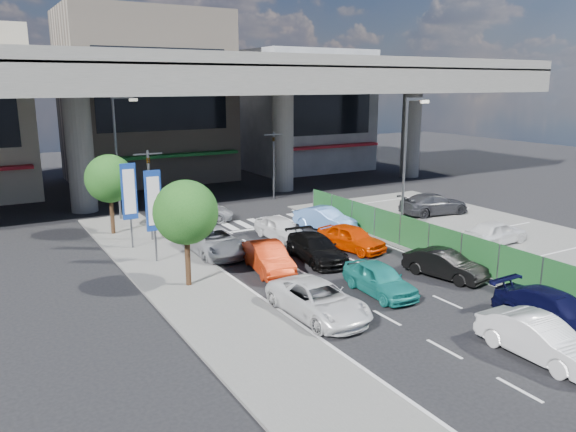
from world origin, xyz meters
TOP-DOWN VIEW (x-y plane):
  - ground at (0.00, 0.00)m, footprint 120.00×120.00m
  - parking_lot at (11.00, 2.00)m, footprint 12.00×28.00m
  - sidewalk_left at (-7.00, 4.00)m, footprint 4.00×30.00m
  - fence_run at (5.30, 1.00)m, footprint 0.16×22.00m
  - expressway at (0.00, 22.00)m, footprint 64.00×14.00m
  - building_center at (0.00, 32.97)m, footprint 14.00×10.90m
  - building_east at (16.00, 31.97)m, footprint 12.00×10.90m
  - traffic_light_left at (-6.20, 12.00)m, footprint 1.60×1.24m
  - traffic_light_right at (5.50, 19.00)m, footprint 1.60×1.24m
  - street_lamp_right at (7.17, 6.00)m, footprint 1.65×0.22m
  - street_lamp_left at (-6.33, 18.00)m, footprint 1.65×0.22m
  - signboard_near at (-7.20, 7.99)m, footprint 0.80×0.14m
  - signboard_far at (-7.60, 10.99)m, footprint 0.80×0.14m
  - tree_near at (-7.00, 4.00)m, footprint 2.80×2.80m
  - tree_far at (-7.80, 14.50)m, footprint 2.80×2.80m
  - hatch_white_back_mid at (0.59, -7.98)m, footprint 1.48×4.20m
  - minivan_navy_back at (3.04, -6.89)m, footprint 2.11×4.82m
  - sedan_white_mid_left at (-3.79, -1.53)m, footprint 2.46×4.92m
  - taxi_teal_mid at (-0.22, -0.84)m, footprint 1.81×4.03m
  - hatch_black_mid_right at (3.69, -0.75)m, footprint 2.24×4.08m
  - taxi_orange_left at (-2.96, 4.13)m, footprint 2.13×4.37m
  - sedan_black_mid at (-0.06, 4.37)m, footprint 2.32×4.68m
  - taxi_orange_right at (2.58, 5.00)m, footprint 2.50×4.31m
  - wagon_silver_front_left at (-4.09, 8.07)m, footprint 2.33×4.98m
  - sedan_white_front_mid at (0.33, 8.81)m, footprint 1.81×3.95m
  - kei_truck_front_right at (3.73, 9.24)m, footprint 2.45×4.42m
  - crossing_wagon_silver at (-2.18, 15.15)m, footprint 4.95×3.60m
  - parked_sedan_white at (10.08, 1.74)m, footprint 4.07×1.81m
  - parked_sedan_dgrey at (12.35, 8.83)m, footprint 5.15×2.64m
  - traffic_cone at (6.87, 5.57)m, footprint 0.39×0.39m

SIDE VIEW (x-z plane):
  - ground at x=0.00m, z-range 0.00..0.00m
  - parking_lot at x=11.00m, z-range 0.00..0.06m
  - sidewalk_left at x=-7.00m, z-range 0.00..0.12m
  - traffic_cone at x=6.87m, z-range 0.06..0.81m
  - crossing_wagon_silver at x=-2.18m, z-range 0.00..1.25m
  - hatch_black_mid_right at x=3.69m, z-range 0.00..1.28m
  - sedan_black_mid at x=-0.06m, z-range 0.00..1.31m
  - sedan_white_front_mid at x=0.33m, z-range 0.00..1.31m
  - sedan_white_mid_left at x=-3.79m, z-range 0.00..1.34m
  - taxi_teal_mid at x=-0.22m, z-range 0.00..1.34m
  - taxi_orange_right at x=2.58m, z-range 0.00..1.38m
  - hatch_white_back_mid at x=0.59m, z-range 0.00..1.38m
  - minivan_navy_back at x=3.04m, z-range 0.00..1.38m
  - taxi_orange_left at x=-2.96m, z-range 0.00..1.38m
  - wagon_silver_front_left at x=-4.09m, z-range 0.00..1.38m
  - kei_truck_front_right at x=3.73m, z-range 0.00..1.38m
  - parked_sedan_white at x=10.08m, z-range 0.06..1.42m
  - parked_sedan_dgrey at x=12.35m, z-range 0.06..1.49m
  - fence_run at x=5.30m, z-range 0.00..1.80m
  - signboard_near at x=-7.20m, z-range 0.71..5.41m
  - signboard_far at x=-7.60m, z-range 0.71..5.41m
  - tree_near at x=-7.00m, z-range 0.99..5.79m
  - tree_far at x=-7.80m, z-range 0.99..5.79m
  - traffic_light_left at x=-6.20m, z-range 1.34..6.54m
  - traffic_light_right at x=5.50m, z-range 1.34..6.54m
  - street_lamp_right at x=7.17m, z-range 0.77..8.77m
  - street_lamp_left at x=-6.33m, z-range 0.77..8.77m
  - building_east at x=16.00m, z-range -0.01..11.99m
  - building_center at x=0.00m, z-range -0.01..14.99m
  - expressway at x=0.00m, z-range 3.39..14.14m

